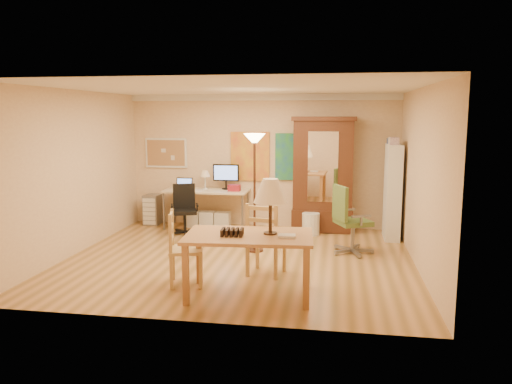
% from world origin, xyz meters
% --- Properties ---
extents(floor, '(5.50, 5.50, 0.00)m').
position_xyz_m(floor, '(0.00, 0.00, 0.00)').
color(floor, olive).
rests_on(floor, ground).
extents(crown_molding, '(5.50, 0.08, 0.12)m').
position_xyz_m(crown_molding, '(0.00, 2.46, 2.64)').
color(crown_molding, white).
rests_on(crown_molding, floor).
extents(corkboard, '(0.90, 0.04, 0.62)m').
position_xyz_m(corkboard, '(-2.05, 2.47, 1.50)').
color(corkboard, '#B77B56').
rests_on(corkboard, floor).
extents(art_panel_left, '(0.80, 0.04, 1.00)m').
position_xyz_m(art_panel_left, '(-0.25, 2.47, 1.45)').
color(art_panel_left, yellow).
rests_on(art_panel_left, floor).
extents(art_panel_right, '(0.75, 0.04, 0.95)m').
position_xyz_m(art_panel_right, '(0.65, 2.47, 1.45)').
color(art_panel_right, '#216487').
rests_on(art_panel_right, floor).
extents(dining_table, '(1.66, 1.07, 1.50)m').
position_xyz_m(dining_table, '(0.54, -1.56, 0.95)').
color(dining_table, olive).
rests_on(dining_table, floor).
extents(ladder_chair_back, '(0.58, 0.56, 1.06)m').
position_xyz_m(ladder_chair_back, '(0.53, -0.72, 0.50)').
color(ladder_chair_back, tan).
rests_on(ladder_chair_back, floor).
extents(ladder_chair_left, '(0.55, 0.57, 1.01)m').
position_xyz_m(ladder_chair_left, '(-0.51, -1.30, 0.47)').
color(ladder_chair_left, tan).
rests_on(ladder_chair_left, floor).
extents(torchiere_lamp, '(0.36, 0.36, 1.99)m').
position_xyz_m(torchiere_lamp, '(0.17, 0.52, 1.59)').
color(torchiere_lamp, '#42251A').
rests_on(torchiere_lamp, floor).
extents(computer_desk, '(1.71, 0.75, 1.30)m').
position_xyz_m(computer_desk, '(-1.06, 2.16, 0.48)').
color(computer_desk, '#CAB294').
rests_on(computer_desk, floor).
extents(office_chair_black, '(0.59, 0.59, 0.96)m').
position_xyz_m(office_chair_black, '(-1.37, 1.52, 0.26)').
color(office_chair_black, black).
rests_on(office_chair_black, floor).
extents(office_chair_green, '(0.71, 0.71, 1.15)m').
position_xyz_m(office_chair_green, '(1.77, 0.63, 0.31)').
color(office_chair_green, slate).
rests_on(office_chair_green, floor).
extents(drawer_cart, '(0.31, 0.38, 0.63)m').
position_xyz_m(drawer_cart, '(-2.31, 2.24, 0.31)').
color(drawer_cart, slate).
rests_on(drawer_cart, floor).
extents(armoire, '(1.23, 0.58, 2.26)m').
position_xyz_m(armoire, '(1.25, 2.24, 0.98)').
color(armoire, '#39210F').
rests_on(armoire, floor).
extents(bookshelf, '(0.26, 0.70, 1.76)m').
position_xyz_m(bookshelf, '(2.55, 1.80, 0.88)').
color(bookshelf, white).
rests_on(bookshelf, floor).
extents(wastebin, '(0.34, 0.34, 0.42)m').
position_xyz_m(wastebin, '(1.05, 1.84, 0.21)').
color(wastebin, silver).
rests_on(wastebin, floor).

